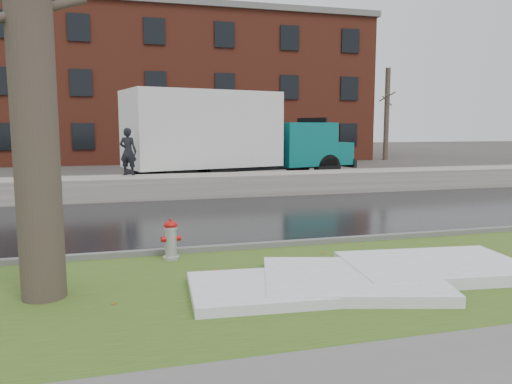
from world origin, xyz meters
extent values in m
plane|color=#47423D|center=(0.00, 0.00, 0.00)|extent=(120.00, 120.00, 0.00)
cube|color=#34511B|center=(0.00, -1.25, 0.02)|extent=(60.00, 4.50, 0.04)
cube|color=black|center=(0.00, 4.50, 0.01)|extent=(60.00, 7.00, 0.03)
cube|color=slate|center=(0.00, 13.00, 0.01)|extent=(60.00, 9.00, 0.03)
cube|color=slate|center=(0.00, 1.00, 0.07)|extent=(60.00, 0.15, 0.14)
cube|color=#A6A098|center=(0.00, 8.70, 0.38)|extent=(60.00, 1.60, 0.75)
cube|color=maroon|center=(2.00, 30.00, 5.00)|extent=(26.00, 12.00, 10.00)
cylinder|color=brown|center=(-6.00, 26.00, 3.25)|extent=(0.36, 0.36, 6.50)
cylinder|color=brown|center=(-6.00, 26.00, 4.20)|extent=(0.84, 1.62, 0.73)
cylinder|color=brown|center=(-6.00, 26.00, 5.10)|extent=(1.08, 1.26, 0.66)
cylinder|color=brown|center=(-6.00, 26.00, 3.60)|extent=(1.40, 0.61, 0.63)
cylinder|color=brown|center=(16.00, 24.00, 3.25)|extent=(0.36, 0.36, 6.50)
cylinder|color=brown|center=(16.00, 24.00, 4.20)|extent=(0.84, 1.62, 0.73)
cylinder|color=brown|center=(16.00, 24.00, 5.10)|extent=(1.08, 1.26, 0.66)
cylinder|color=brown|center=(16.00, 24.00, 3.60)|extent=(1.40, 0.61, 0.63)
cylinder|color=#ADB0B6|center=(-1.78, 0.60, 0.35)|extent=(0.23, 0.23, 0.63)
ellipsoid|color=#AA100D|center=(-1.78, 0.60, 0.67)|extent=(0.27, 0.27, 0.15)
cylinder|color=#AA100D|center=(-1.78, 0.60, 0.75)|extent=(0.05, 0.05, 0.04)
cylinder|color=#AA100D|center=(-1.91, 0.58, 0.42)|extent=(0.10, 0.11, 0.10)
cylinder|color=#AA100D|center=(-1.65, 0.62, 0.42)|extent=(0.10, 0.11, 0.10)
cylinder|color=#ADB0B6|center=(-1.80, 0.73, 0.42)|extent=(0.14, 0.11, 0.13)
cylinder|color=brown|center=(-3.70, -0.94, 3.77)|extent=(0.63, 0.63, 7.46)
cylinder|color=brown|center=(-3.70, -0.94, 3.88)|extent=(1.47, 0.73, 0.67)
cube|color=black|center=(2.01, 11.88, 0.71)|extent=(8.74, 3.13, 0.24)
cube|color=silver|center=(0.63, 11.55, 2.29)|extent=(6.37, 4.05, 2.95)
cube|color=#0B6766|center=(5.03, 12.62, 1.64)|extent=(3.06, 3.14, 1.85)
cube|color=#0B6766|center=(6.57, 13.00, 1.20)|extent=(1.84, 2.64, 0.98)
cube|color=black|center=(5.77, 12.80, 2.29)|extent=(0.60, 2.14, 0.98)
cube|color=black|center=(-2.87, 10.69, 0.35)|extent=(2.12, 1.71, 0.73)
cylinder|color=black|center=(6.10, 11.70, 0.60)|extent=(1.24, 0.60, 1.20)
cylinder|color=black|center=(5.55, 13.93, 0.60)|extent=(1.24, 0.60, 1.20)
cylinder|color=black|center=(1.22, 10.51, 0.60)|extent=(1.24, 0.60, 1.20)
cylinder|color=black|center=(0.68, 12.74, 0.60)|extent=(1.24, 0.60, 1.20)
cylinder|color=black|center=(-0.47, 10.10, 0.60)|extent=(1.24, 0.60, 1.20)
cylinder|color=black|center=(-1.02, 12.32, 0.60)|extent=(1.24, 0.60, 1.20)
imported|color=black|center=(-2.30, 9.30, 1.55)|extent=(0.69, 0.59, 1.61)
cube|color=white|center=(0.68, -1.59, 0.12)|extent=(3.04, 2.62, 0.16)
cube|color=white|center=(-0.64, -1.62, 0.11)|extent=(2.32, 1.76, 0.14)
cube|color=white|center=(2.26, -1.37, 0.13)|extent=(2.98, 2.10, 0.18)
camera|label=1|loc=(-2.65, -8.19, 2.41)|focal=35.00mm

